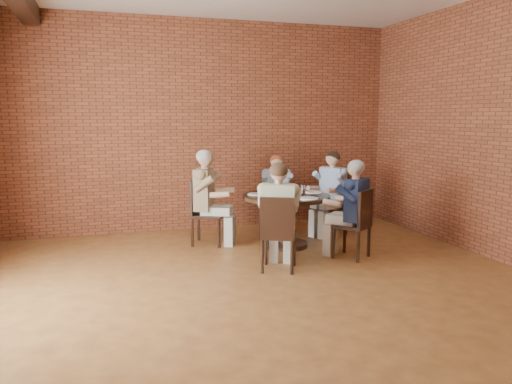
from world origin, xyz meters
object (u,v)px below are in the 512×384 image
object	(u,v)px
chair_b	(276,201)
chair_d	(278,231)
diner_e	(352,209)
chair_e	(357,221)
chair_c	(202,209)
diner_c	(208,198)
diner_a	(331,194)
diner_d	(279,217)
chair_a	(333,203)
dining_table	(286,210)
diner_b	(277,194)
smartphone	(314,195)

from	to	relation	value
chair_b	chair_d	size ratio (longest dim) A/B	0.96
diner_e	chair_e	bearing A→B (deg)	90.00
chair_d	chair_b	bearing A→B (deg)	-83.39
chair_c	diner_c	size ratio (longest dim) A/B	0.70
diner_a	chair_d	world-z (taller)	diner_a
diner_e	diner_d	bearing A→B (deg)	-27.33
diner_c	diner_e	distance (m)	2.08
diner_e	chair_d	bearing A→B (deg)	-24.10
chair_a	chair_c	size ratio (longest dim) A/B	0.96
diner_d	diner_e	xyz separation A→B (m)	(1.10, 0.21, -0.00)
chair_a	chair_d	xyz separation A→B (m)	(-1.50, -1.59, -0.00)
chair_e	diner_c	bearing A→B (deg)	-76.04
diner_c	chair_e	xyz separation A→B (m)	(1.70, -1.32, -0.19)
diner_d	diner_a	bearing A→B (deg)	-107.90
dining_table	diner_b	xyz separation A→B (m)	(0.19, 0.94, 0.09)
chair_b	diner_d	world-z (taller)	diner_d
dining_table	chair_a	bearing A→B (deg)	27.54
chair_a	diner_b	xyz separation A→B (m)	(-0.81, 0.43, 0.12)
diner_d	chair_e	distance (m)	1.16
diner_c	smartphone	xyz separation A→B (m)	(1.38, -0.64, 0.07)
diner_b	smartphone	world-z (taller)	diner_b
chair_c	diner_d	xyz separation A→B (m)	(0.64, -1.51, 0.13)
chair_c	diner_e	size ratio (longest dim) A/B	0.74
chair_b	smartphone	distance (m)	1.22
diner_b	chair_e	bearing A→B (deg)	-63.72
diner_d	chair_a	bearing A→B (deg)	-108.63
diner_b	diner_c	distance (m)	1.31
chair_d	diner_e	bearing A→B (deg)	-140.41
chair_c	dining_table	bearing A→B (deg)	-90.00
diner_b	smartphone	xyz separation A→B (m)	(0.16, -1.11, 0.13)
chair_b	diner_c	bearing A→B (deg)	-144.90
diner_c	smartphone	world-z (taller)	diner_c
chair_a	diner_a	size ratio (longest dim) A/B	0.71
chair_c	diner_c	distance (m)	0.19
chair_e	diner_e	bearing A→B (deg)	-90.00
chair_d	smartphone	bearing A→B (deg)	-108.22
chair_d	diner_d	distance (m)	0.17
chair_a	chair_e	world-z (taller)	chair_a
diner_c	diner_d	size ratio (longest dim) A/B	1.05
chair_a	diner_c	bearing A→B (deg)	-116.19
diner_d	chair_e	xyz separation A→B (m)	(1.14, 0.15, -0.15)
chair_b	dining_table	bearing A→B (deg)	-90.00
diner_a	diner_b	bearing A→B (deg)	-149.97
diner_d	smartphone	bearing A→B (deg)	-109.47
diner_a	diner_c	world-z (taller)	diner_c
chair_d	diner_e	xyz separation A→B (m)	(1.13, 0.28, 0.15)
chair_a	chair_b	size ratio (longest dim) A/B	1.04
diner_b	chair_c	size ratio (longest dim) A/B	1.29
diner_c	smartphone	size ratio (longest dim) A/B	9.35
diner_b	chair_c	bearing A→B (deg)	-150.23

